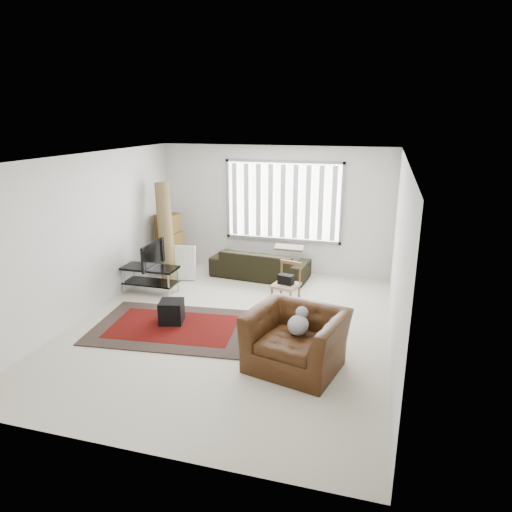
{
  "coord_description": "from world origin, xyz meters",
  "views": [
    {
      "loc": [
        2.22,
        -6.38,
        3.26
      ],
      "look_at": [
        0.27,
        0.58,
        1.05
      ],
      "focal_mm": 32.0,
      "sensor_mm": 36.0,
      "label": 1
    }
  ],
  "objects": [
    {
      "name": "tv_stand",
      "position": [
        -1.95,
        1.01,
        0.38
      ],
      "size": [
        1.05,
        0.47,
        0.52
      ],
      "color": "black",
      "rests_on": "ground"
    },
    {
      "name": "moving_boxes",
      "position": [
        -2.15,
        2.28,
        0.59
      ],
      "size": [
        0.58,
        0.54,
        1.28
      ],
      "color": "brown",
      "rests_on": "ground"
    },
    {
      "name": "sofa",
      "position": [
        -0.17,
        2.45,
        0.39
      ],
      "size": [
        2.1,
        1.07,
        0.78
      ],
      "primitive_type": "imported",
      "rotation": [
        0.0,
        0.0,
        3.05
      ],
      "color": "black",
      "rests_on": "ground"
    },
    {
      "name": "white_flatpack",
      "position": [
        -1.7,
        1.89,
        0.36
      ],
      "size": [
        0.6,
        0.34,
        0.72
      ],
      "primitive_type": "cube",
      "rotation": [
        -0.24,
        0.0,
        0.17
      ],
      "color": "silver",
      "rests_on": "ground"
    },
    {
      "name": "rolled_rug",
      "position": [
        -2.01,
        1.85,
        1.01
      ],
      "size": [
        0.65,
        0.79,
        2.01
      ],
      "primitive_type": "cylinder",
      "rotation": [
        -0.23,
        0.0,
        0.55
      ],
      "color": "brown",
      "rests_on": "ground"
    },
    {
      "name": "armchair",
      "position": [
        1.25,
        -0.92,
        0.46
      ],
      "size": [
        1.44,
        1.33,
        0.91
      ],
      "rotation": [
        0.0,
        0.0,
        -0.24
      ],
      "color": "#3A1E0B",
      "rests_on": "ground"
    },
    {
      "name": "room",
      "position": [
        0.03,
        0.51,
        1.76
      ],
      "size": [
        6.0,
        6.02,
        2.71
      ],
      "color": "beige",
      "rests_on": "ground"
    },
    {
      "name": "persian_rug",
      "position": [
        -0.87,
        -0.29,
        0.01
      ],
      "size": [
        2.68,
        1.93,
        0.02
      ],
      "color": "black",
      "rests_on": "ground"
    },
    {
      "name": "subwoofer",
      "position": [
        -0.97,
        -0.14,
        0.21
      ],
      "size": [
        0.45,
        0.45,
        0.37
      ],
      "primitive_type": "cube",
      "rotation": [
        0.0,
        0.0,
        0.25
      ],
      "color": "black",
      "rests_on": "persian_rug"
    },
    {
      "name": "tv",
      "position": [
        -1.95,
        1.01,
        0.77
      ],
      "size": [
        0.11,
        0.85,
        0.49
      ],
      "primitive_type": "imported",
      "rotation": [
        0.0,
        0.0,
        1.57
      ],
      "color": "black",
      "rests_on": "tv_stand"
    },
    {
      "name": "side_chair",
      "position": [
        0.69,
        1.08,
        0.45
      ],
      "size": [
        0.52,
        0.52,
        0.8
      ],
      "rotation": [
        0.0,
        0.0,
        -0.24
      ],
      "color": "#998164",
      "rests_on": "ground"
    }
  ]
}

